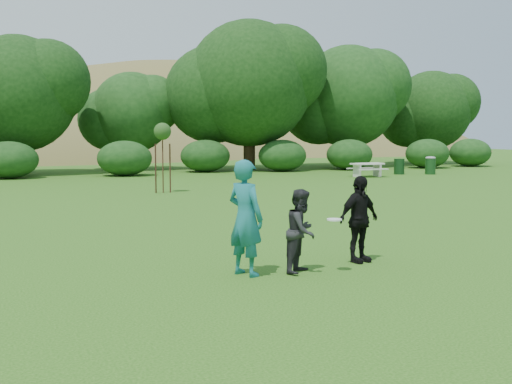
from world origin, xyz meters
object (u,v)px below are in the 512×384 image
(player_black, at_px, (359,219))
(sapling, at_px, (162,133))
(picnic_table, at_px, (367,167))
(trash_can_lidded, at_px, (430,165))
(player_teal, at_px, (246,218))
(trash_can_near, at_px, (399,167))
(player_grey, at_px, (302,231))

(player_black, bearing_deg, sapling, 74.92)
(picnic_table, bearing_deg, player_black, -122.95)
(player_black, xyz_separation_m, sapling, (0.05, 15.03, 1.59))
(trash_can_lidded, bearing_deg, picnic_table, -175.23)
(player_teal, bearing_deg, sapling, -34.42)
(sapling, height_order, picnic_table, sapling)
(player_black, relative_size, trash_can_near, 1.85)
(trash_can_near, xyz_separation_m, picnic_table, (-2.87, -1.09, 0.07))
(player_teal, relative_size, picnic_table, 1.13)
(player_grey, distance_m, trash_can_lidded, 27.66)
(sapling, relative_size, picnic_table, 1.58)
(player_teal, xyz_separation_m, sapling, (2.47, 15.24, 1.41))
(picnic_table, bearing_deg, player_teal, -127.36)
(trash_can_lidded, bearing_deg, player_grey, -132.49)
(picnic_table, bearing_deg, player_grey, -125.25)
(player_teal, height_order, trash_can_lidded, player_teal)
(trash_can_near, height_order, picnic_table, trash_can_near)
(player_black, height_order, sapling, sapling)
(trash_can_near, relative_size, trash_can_lidded, 0.86)
(sapling, bearing_deg, picnic_table, 20.00)
(trash_can_near, distance_m, sapling, 16.69)
(player_black, bearing_deg, player_teal, 169.95)
(sapling, xyz_separation_m, trash_can_lidded, (17.22, 4.99, -1.88))
(trash_can_lidded, bearing_deg, sapling, -163.83)
(player_grey, height_order, sapling, sapling)
(trash_can_near, height_order, trash_can_lidded, trash_can_lidded)
(player_teal, xyz_separation_m, trash_can_near, (18.03, 20.94, -0.56))
(sapling, bearing_deg, player_black, -90.19)
(player_grey, bearing_deg, player_teal, 129.28)
(player_black, xyz_separation_m, trash_can_lidded, (17.27, 20.03, -0.29))
(trash_can_near, bearing_deg, picnic_table, -159.19)
(sapling, bearing_deg, player_grey, -95.42)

